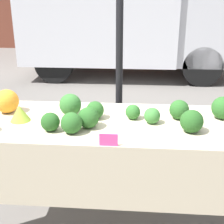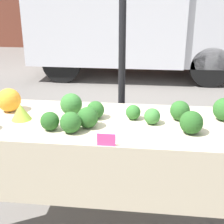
% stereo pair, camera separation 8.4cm
% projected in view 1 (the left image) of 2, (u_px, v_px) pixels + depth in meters
% --- Properties ---
extents(ground_plane, '(40.00, 40.00, 0.00)m').
position_uv_depth(ground_plane, '(112.00, 211.00, 2.80)').
color(ground_plane, slate).
extents(tent_pole, '(0.07, 0.07, 2.23)m').
position_uv_depth(tent_pole, '(119.00, 70.00, 3.10)').
color(tent_pole, black).
rests_on(tent_pole, ground_plane).
extents(parked_truck, '(4.72, 2.04, 2.81)m').
position_uv_depth(parked_truck, '(123.00, 10.00, 7.03)').
color(parked_truck, silver).
rests_on(parked_truck, ground_plane).
extents(market_table, '(2.10, 0.89, 0.87)m').
position_uv_depth(market_table, '(111.00, 137.00, 2.46)').
color(market_table, beige).
rests_on(market_table, ground_plane).
extents(orange_cauliflower, '(0.20, 0.20, 0.20)m').
position_uv_depth(orange_cauliflower, '(7.00, 101.00, 2.65)').
color(orange_cauliflower, orange).
rests_on(orange_cauliflower, market_table).
extents(romanesco_head, '(0.16, 0.16, 0.13)m').
position_uv_depth(romanesco_head, '(20.00, 113.00, 2.48)').
color(romanesco_head, '#93B238').
rests_on(romanesco_head, market_table).
extents(broccoli_head_0, '(0.17, 0.17, 0.17)m').
position_uv_depth(broccoli_head_0, '(192.00, 121.00, 2.27)').
color(broccoli_head_0, '#23511E').
rests_on(broccoli_head_0, market_table).
extents(broccoli_head_1, '(0.18, 0.18, 0.18)m').
position_uv_depth(broccoli_head_1, '(70.00, 105.00, 2.59)').
color(broccoli_head_1, '#336B2D').
rests_on(broccoli_head_1, market_table).
extents(broccoli_head_2, '(0.16, 0.16, 0.16)m').
position_uv_depth(broccoli_head_2, '(72.00, 123.00, 2.26)').
color(broccoli_head_2, '#285B23').
rests_on(broccoli_head_2, market_table).
extents(broccoli_head_3, '(0.18, 0.18, 0.18)m').
position_uv_depth(broccoli_head_3, '(223.00, 108.00, 2.52)').
color(broccoli_head_3, '#285B23').
rests_on(broccoli_head_3, market_table).
extents(broccoli_head_4, '(0.13, 0.13, 0.13)m').
position_uv_depth(broccoli_head_4, '(152.00, 116.00, 2.43)').
color(broccoli_head_4, '#387533').
rests_on(broccoli_head_4, market_table).
extents(broccoli_head_5, '(0.16, 0.16, 0.16)m').
position_uv_depth(broccoli_head_5, '(88.00, 118.00, 2.35)').
color(broccoli_head_5, '#285B23').
rests_on(broccoli_head_5, market_table).
extents(broccoli_head_6, '(0.14, 0.14, 0.14)m').
position_uv_depth(broccoli_head_6, '(95.00, 110.00, 2.53)').
color(broccoli_head_6, '#285B23').
rests_on(broccoli_head_6, market_table).
extents(broccoli_head_7, '(0.16, 0.16, 0.16)m').
position_uv_depth(broccoli_head_7, '(179.00, 110.00, 2.51)').
color(broccoli_head_7, '#285B23').
rests_on(broccoli_head_7, market_table).
extents(broccoli_head_8, '(0.12, 0.12, 0.12)m').
position_uv_depth(broccoli_head_8, '(133.00, 112.00, 2.52)').
color(broccoli_head_8, '#2D6628').
rests_on(broccoli_head_8, market_table).
extents(broccoli_head_10, '(0.14, 0.14, 0.14)m').
position_uv_depth(broccoli_head_10, '(50.00, 122.00, 2.30)').
color(broccoli_head_10, '#23511E').
rests_on(broccoli_head_10, market_table).
extents(price_sign, '(0.13, 0.01, 0.09)m').
position_uv_depth(price_sign, '(109.00, 140.00, 2.07)').
color(price_sign, '#EF4793').
rests_on(price_sign, market_table).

